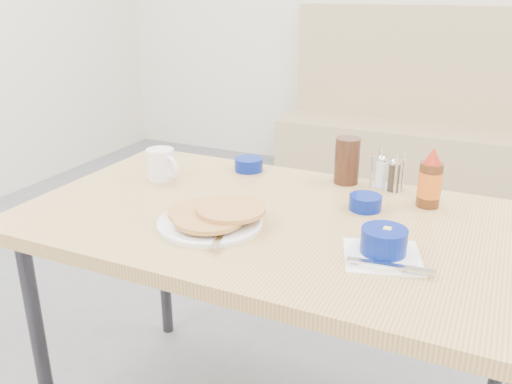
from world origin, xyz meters
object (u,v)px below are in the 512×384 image
at_px(butter_bowl, 365,203).
at_px(condiment_caddy, 387,176).
at_px(booth_bench, 419,138).
at_px(coffee_mug, 162,164).
at_px(syrup_bottle, 430,181).
at_px(dining_table, 277,237).
at_px(pancake_plate, 212,218).
at_px(grits_setting, 383,245).
at_px(amber_tumbler, 347,161).
at_px(creamer_bowl, 249,164).

distance_m(butter_bowl, condiment_caddy, 0.19).
distance_m(booth_bench, coffee_mug, 2.50).
xyz_separation_m(coffee_mug, syrup_bottle, (0.81, 0.13, 0.02)).
xyz_separation_m(booth_bench, syrup_bottle, (0.36, -2.29, 0.48)).
xyz_separation_m(booth_bench, butter_bowl, (0.20, -2.38, 0.43)).
relative_size(dining_table, butter_bowl, 15.39).
bearing_deg(pancake_plate, booth_bench, 87.15).
bearing_deg(butter_bowl, condiment_caddy, 84.86).
distance_m(coffee_mug, grits_setting, 0.80).
bearing_deg(coffee_mug, amber_tumbler, 22.08).
bearing_deg(booth_bench, amber_tumbler, -87.59).
bearing_deg(syrup_bottle, pancake_plate, -142.72).
bearing_deg(grits_setting, dining_table, 159.84).
distance_m(grits_setting, creamer_bowl, 0.70).
distance_m(pancake_plate, creamer_bowl, 0.45).
bearing_deg(dining_table, condiment_caddy, 56.96).
bearing_deg(amber_tumbler, syrup_bottle, -18.88).
distance_m(booth_bench, syrup_bottle, 2.36).
bearing_deg(condiment_caddy, coffee_mug, -141.49).
bearing_deg(coffee_mug, grits_setting, -16.89).
xyz_separation_m(dining_table, butter_bowl, (0.20, 0.15, 0.08)).
xyz_separation_m(booth_bench, grits_setting, (0.31, -2.65, 0.44)).
distance_m(dining_table, creamer_bowl, 0.41).
bearing_deg(butter_bowl, syrup_bottle, 32.84).
bearing_deg(coffee_mug, booth_bench, 79.35).
bearing_deg(dining_table, creamer_bowl, 127.16).
distance_m(dining_table, pancake_plate, 0.20).
relative_size(creamer_bowl, amber_tumbler, 0.66).
distance_m(pancake_plate, condiment_caddy, 0.58).
height_order(coffee_mug, butter_bowl, coffee_mug).
bearing_deg(booth_bench, syrup_bottle, -81.09).
distance_m(pancake_plate, syrup_bottle, 0.62).
bearing_deg(booth_bench, butter_bowl, -85.11).
bearing_deg(condiment_caddy, booth_bench, 116.09).
xyz_separation_m(pancake_plate, syrup_bottle, (0.49, 0.37, 0.05)).
relative_size(pancake_plate, creamer_bowl, 2.92).
xyz_separation_m(coffee_mug, condiment_caddy, (0.68, 0.22, -0.01)).
distance_m(grits_setting, amber_tumbler, 0.51).
bearing_deg(dining_table, amber_tumbler, 74.78).
height_order(grits_setting, creamer_bowl, grits_setting).
bearing_deg(amber_tumbler, grits_setting, -64.04).
distance_m(dining_table, grits_setting, 0.35).
bearing_deg(syrup_bottle, grits_setting, -96.92).
distance_m(dining_table, amber_tumbler, 0.38).
bearing_deg(butter_bowl, booth_bench, 94.89).
bearing_deg(booth_bench, condiment_caddy, -84.24).
bearing_deg(syrup_bottle, dining_table, -145.20).
bearing_deg(dining_table, grits_setting, -20.16).
bearing_deg(creamer_bowl, syrup_bottle, -6.41).
bearing_deg(pancake_plate, dining_table, 43.26).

